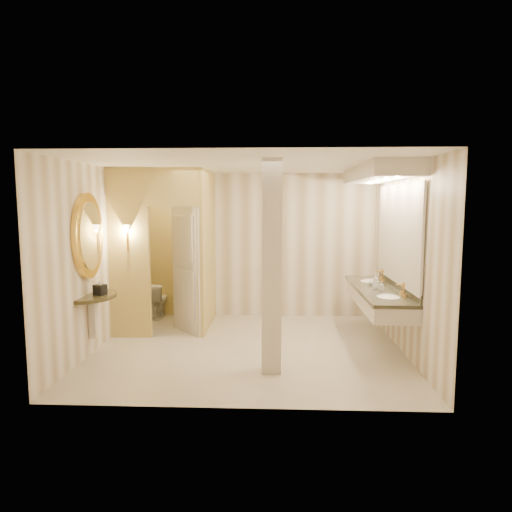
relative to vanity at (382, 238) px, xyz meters
The scene contains 16 objects.
floor 2.58m from the vanity, behind, with size 4.50×4.50×0.00m, color beige.
ceiling 2.27m from the vanity, behind, with size 4.50×4.50×0.00m, color white.
wall_back 2.65m from the vanity, 138.77° to the left, with size 4.50×0.02×2.70m, color silver.
wall_front 3.02m from the vanity, 131.14° to the right, with size 4.50×0.02×2.70m, color silver.
wall_left 4.25m from the vanity, behind, with size 0.02×4.00×2.70m, color silver.
wall_right 0.47m from the vanity, 44.46° to the right, with size 0.02×4.00×2.70m, color silver.
toilet_closet 3.20m from the vanity, 167.42° to the left, with size 1.50×1.55×2.70m.
wall_sconce 3.91m from the vanity, behind, with size 0.14×0.14×0.42m.
vanity is the anchor object (origin of this frame).
console_shelf 4.25m from the vanity, behind, with size 0.92×0.92×1.91m.
pillar 2.03m from the vanity, 144.19° to the right, with size 0.25×0.25×2.70m, color beige.
tissue_box 4.15m from the vanity, behind, with size 0.14×0.14×0.14m, color black.
toilet 4.30m from the vanity, 158.79° to the left, with size 0.37×0.65×0.67m, color white.
soap_bottle_a 0.70m from the vanity, 97.61° to the right, with size 0.06×0.06×0.13m, color beige.
soap_bottle_b 0.74m from the vanity, 105.84° to the left, with size 0.09×0.09×0.12m, color silver.
soap_bottle_c 0.65m from the vanity, 143.57° to the right, with size 0.09×0.09×0.24m, color #C6B28C.
Camera 1 is at (0.40, -6.58, 2.17)m, focal length 32.00 mm.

